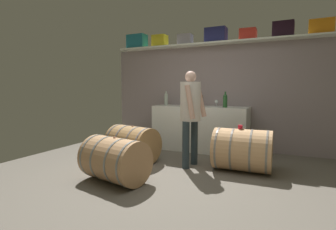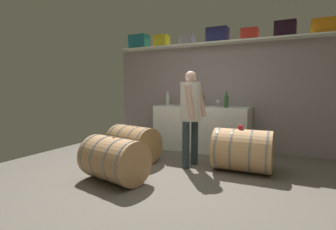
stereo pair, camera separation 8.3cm
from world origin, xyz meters
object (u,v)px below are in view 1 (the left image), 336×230
(toolcase_navy, at_px, (216,35))
(toolcase_black, at_px, (283,30))
(toolcase_teal, at_px, (137,42))
(work_cabinet, at_px, (200,128))
(wine_glass, at_px, (216,102))
(toolcase_grey, at_px, (185,40))
(wine_barrel_near, at_px, (242,150))
(winemaker_pouring, at_px, (191,109))
(toolcase_red, at_px, (248,35))
(wine_barrel_far, at_px, (115,160))
(wine_barrel_flank, at_px, (133,144))
(toolcase_yellow, at_px, (160,41))
(wine_bottle_clear, at_px, (166,99))
(tasting_cup, at_px, (240,127))
(wine_bottle_amber, at_px, (201,100))
(wine_bottle_green, at_px, (225,100))
(toolcase_orange, at_px, (321,27))

(toolcase_navy, distance_m, toolcase_black, 1.23)
(toolcase_teal, relative_size, work_cabinet, 0.23)
(work_cabinet, bearing_deg, wine_glass, 28.17)
(toolcase_grey, xyz_separation_m, wine_barrel_near, (1.42, -1.24, -1.94))
(toolcase_navy, xyz_separation_m, winemaker_pouring, (-0.03, -1.35, -1.37))
(toolcase_red, xyz_separation_m, wine_barrel_far, (-1.32, -2.42, -1.96))
(work_cabinet, xyz_separation_m, wine_barrel_flank, (-0.79, -1.27, -0.14))
(toolcase_yellow, xyz_separation_m, wine_bottle_clear, (0.21, -0.13, -1.25))
(toolcase_navy, relative_size, wine_barrel_far, 0.43)
(work_cabinet, xyz_separation_m, tasting_cup, (0.95, -1.01, 0.22))
(toolcase_teal, bearing_deg, wine_glass, -1.45)
(toolcase_grey, bearing_deg, wine_barrel_far, -91.64)
(toolcase_grey, relative_size, wine_bottle_amber, 1.07)
(toolcase_navy, xyz_separation_m, toolcase_red, (0.62, 0.00, -0.04))
(work_cabinet, bearing_deg, toolcase_red, 14.90)
(work_cabinet, distance_m, wine_bottle_clear, 1.00)
(toolcase_yellow, distance_m, toolcase_grey, 0.60)
(toolcase_grey, distance_m, work_cabinet, 1.88)
(wine_bottle_green, bearing_deg, toolcase_red, 48.45)
(toolcase_orange, relative_size, wine_glass, 3.00)
(toolcase_yellow, height_order, toolcase_grey, toolcase_yellow)
(wine_glass, xyz_separation_m, wine_barrel_near, (0.71, -1.16, -0.66))
(toolcase_teal, height_order, tasting_cup, toolcase_teal)
(toolcase_navy, height_order, toolcase_black, toolcase_navy)
(toolcase_navy, relative_size, wine_bottle_green, 1.39)
(toolcase_navy, bearing_deg, wine_bottle_amber, -146.25)
(toolcase_black, relative_size, wine_glass, 2.77)
(toolcase_teal, relative_size, toolcase_orange, 1.13)
(toolcase_teal, height_order, winemaker_pouring, toolcase_teal)
(toolcase_yellow, relative_size, wine_bottle_green, 1.02)
(toolcase_orange, distance_m, wine_bottle_green, 2.00)
(wine_bottle_green, bearing_deg, toolcase_yellow, 166.69)
(toolcase_navy, height_order, tasting_cup, toolcase_navy)
(toolcase_black, relative_size, wine_barrel_near, 0.41)
(toolcase_grey, distance_m, wine_glass, 1.47)
(toolcase_yellow, distance_m, toolcase_black, 2.47)
(toolcase_navy, distance_m, wine_bottle_green, 1.36)
(winemaker_pouring, bearing_deg, wine_barrel_near, 106.87)
(work_cabinet, relative_size, wine_glass, 14.70)
(wine_bottle_clear, height_order, tasting_cup, wine_bottle_clear)
(wine_bottle_clear, height_order, wine_barrel_near, wine_bottle_clear)
(toolcase_navy, distance_m, wine_glass, 1.32)
(toolcase_yellow, distance_m, wine_bottle_amber, 1.62)
(toolcase_navy, bearing_deg, toolcase_red, 1.47)
(wine_bottle_clear, bearing_deg, toolcase_yellow, 148.49)
(toolcase_teal, height_order, toolcase_black, toolcase_teal)
(toolcase_grey, distance_m, toolcase_red, 1.27)
(toolcase_navy, bearing_deg, toolcase_grey, -178.53)
(wine_barrel_near, distance_m, tasting_cup, 0.35)
(toolcase_teal, height_order, toolcase_yellow, toolcase_teal)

